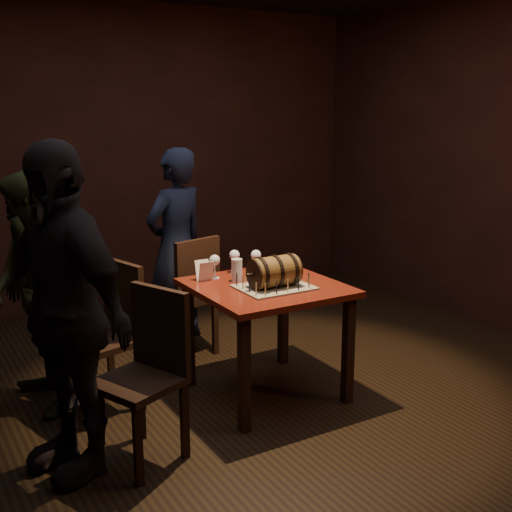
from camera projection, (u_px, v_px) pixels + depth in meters
name	position (u px, v px, depth m)	size (l,w,h in m)	color
room_shell	(253.00, 186.00, 3.85)	(5.04, 5.04, 2.80)	black
pub_table	(266.00, 301.00, 4.14)	(0.90, 0.90, 0.75)	#53160D
cake_board	(274.00, 287.00, 4.03)	(0.45, 0.35, 0.01)	gray
barrel_cake	(274.00, 271.00, 4.01)	(0.36, 0.21, 0.21)	brown
birthday_candles	(274.00, 280.00, 4.02)	(0.40, 0.30, 0.09)	#DCC983
wine_glass_left	(215.00, 261.00, 4.24)	(0.07, 0.07, 0.16)	silver
wine_glass_mid	(235.00, 256.00, 4.38)	(0.07, 0.07, 0.16)	silver
wine_glass_right	(256.00, 256.00, 4.38)	(0.07, 0.07, 0.16)	silver
pint_of_ale	(237.00, 271.00, 4.17)	(0.07, 0.07, 0.15)	silver
menu_card	(204.00, 271.00, 4.19)	(0.10, 0.05, 0.13)	white
chair_back	(190.00, 291.00, 4.78)	(0.49, 0.49, 0.93)	black
chair_left_rear	(111.00, 328.00, 3.99)	(0.49, 0.49, 0.93)	black
chair_left_front	(148.00, 365.00, 3.41)	(0.52, 0.52, 0.93)	black
person_back	(176.00, 246.00, 5.11)	(0.57, 0.37, 1.56)	#1C2138
person_left_rear	(34.00, 294.00, 3.90)	(0.73, 0.57, 1.51)	#373E1F
person_left_front	(63.00, 312.00, 3.21)	(1.01, 0.42, 1.72)	black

